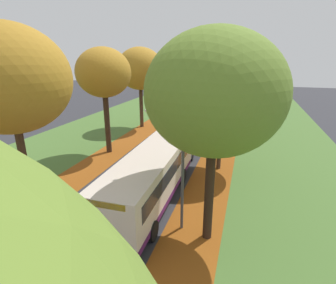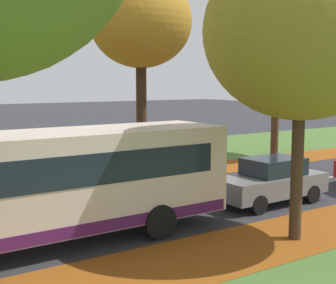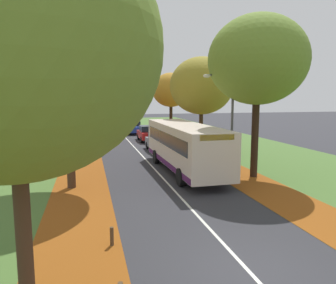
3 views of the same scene
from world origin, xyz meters
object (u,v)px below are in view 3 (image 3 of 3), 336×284
streetlamp_right (227,114)px  car_blue_third_in_line (134,127)px  tree_left_mid (76,68)px  tree_right_near (258,60)px  bus (184,145)px  tree_right_mid (202,86)px  bollard_third (112,236)px  tree_left_far (73,76)px  car_grey_lead (159,142)px  car_red_following (147,133)px  tree_left_nearest (12,47)px  tree_left_near (66,49)px  tree_right_far (171,90)px

streetlamp_right → car_blue_third_in_line: (-2.16, 23.76, -2.92)m
tree_left_mid → tree_right_near: size_ratio=0.96×
streetlamp_right → bus: (-1.98, 1.92, -2.03)m
tree_right_mid → bollard_third: bearing=-118.6°
tree_left_far → car_grey_lead: (7.28, -7.66, -5.97)m
bollard_third → car_red_following: size_ratio=0.14×
tree_left_far → tree_right_mid: (10.36, -9.86, -1.22)m
car_grey_lead → car_blue_third_in_line: same height
tree_left_mid → tree_right_near: (10.21, -9.03, -0.09)m
tree_left_far → car_blue_third_in_line: tree_left_far is taller
tree_left_nearest → tree_left_far: (-0.03, 28.56, 1.16)m
tree_left_near → tree_right_far: bearing=61.3°
tree_left_far → tree_right_far: size_ratio=1.26×
tree_right_mid → car_red_following: size_ratio=1.87×
streetlamp_right → car_blue_third_in_line: 24.04m
tree_left_near → bollard_third: size_ratio=16.15×
bollard_third → bus: (5.20, 9.43, 1.40)m
tree_left_far → bus: 18.11m
tree_left_nearest → tree_left_near: 10.65m
tree_left_nearest → tree_left_far: tree_left_far is taller
bollard_third → car_grey_lead: size_ratio=0.14×
car_blue_third_in_line → tree_left_mid: bearing=-113.0°
tree_left_near → tree_right_far: tree_left_near is taller
car_grey_lead → car_blue_third_in_line: (-0.30, 13.67, 0.00)m
tree_left_far → bollard_third: tree_left_far is taller
tree_left_mid → tree_right_far: size_ratio=1.22×
tree_left_near → tree_left_mid: (0.17, 8.97, -0.21)m
streetlamp_right → car_blue_third_in_line: size_ratio=1.42×
car_red_following → tree_left_near: bearing=-112.5°
tree_left_nearest → bollard_third: tree_left_nearest is taller
bus → car_red_following: bus is taller
streetlamp_right → tree_left_mid: bearing=134.5°
car_grey_lead → tree_right_far: bearing=68.6°
tree_left_mid → bus: 10.77m
bollard_third → car_blue_third_in_line: size_ratio=0.14×
tree_left_mid → tree_left_near: bearing=-91.1°
bollard_third → bus: bearing=61.1°
tree_left_nearest → bollard_third: size_ratio=13.40×
car_blue_third_in_line → tree_left_near: bearing=-105.3°
bus → car_blue_third_in_line: 21.86m
tree_left_far → tree_right_mid: tree_left_far is taller
car_red_following → car_blue_third_in_line: 7.16m
tree_right_far → car_red_following: size_ratio=1.73×
tree_right_far → car_grey_lead: bearing=-111.4°
tree_left_far → car_red_following: 9.59m
tree_right_far → bus: (-3.19, -16.02, -3.71)m
tree_right_mid → bollard_third: size_ratio=12.94×
tree_left_nearest → car_blue_third_in_line: size_ratio=1.93×
bollard_third → car_blue_third_in_line: (5.01, 31.27, 0.51)m
tree_left_nearest → tree_right_mid: (10.33, 18.70, -0.06)m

